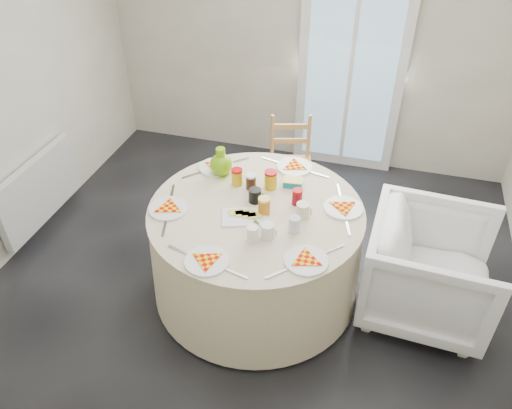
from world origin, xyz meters
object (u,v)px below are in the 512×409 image
(radiator, at_px, (39,190))
(wooden_chair, at_px, (291,161))
(green_pitcher, at_px, (221,162))
(table, at_px, (256,251))
(armchair, at_px, (430,270))

(radiator, relative_size, wooden_chair, 1.18)
(green_pitcher, bearing_deg, radiator, -158.91)
(radiator, distance_m, table, 1.99)
(armchair, xyz_separation_m, green_pitcher, (-1.58, 0.21, 0.48))
(table, distance_m, armchair, 1.22)
(radiator, relative_size, table, 0.66)
(armchair, height_order, green_pitcher, green_pitcher)
(wooden_chair, relative_size, green_pitcher, 3.93)
(table, xyz_separation_m, green_pitcher, (-0.36, 0.34, 0.49))
(green_pitcher, bearing_deg, armchair, 9.30)
(table, relative_size, wooden_chair, 1.79)
(wooden_chair, bearing_deg, table, -105.67)
(table, bearing_deg, green_pitcher, 136.85)
(table, relative_size, green_pitcher, 7.03)
(wooden_chair, bearing_deg, green_pitcher, -130.99)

